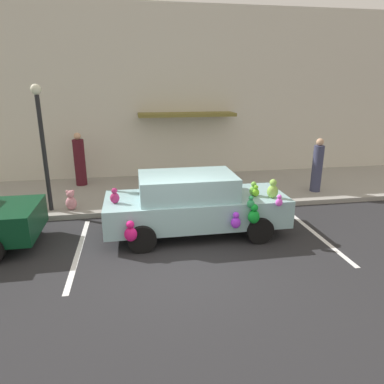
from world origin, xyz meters
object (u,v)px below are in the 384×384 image
at_px(plush_covered_car, 194,203).
at_px(pedestrian_near_shopfront, 317,167).
at_px(teddy_bear_on_sidewalk, 71,201).
at_px(pedestrian_walking_past, 80,161).
at_px(street_lamp_post, 42,135).

distance_m(plush_covered_car, pedestrian_near_shopfront, 5.20).
distance_m(teddy_bear_on_sidewalk, pedestrian_near_shopfront, 7.93).
relative_size(teddy_bear_on_sidewalk, pedestrian_walking_past, 0.32).
bearing_deg(plush_covered_car, teddy_bear_on_sidewalk, 150.10).
height_order(plush_covered_car, teddy_bear_on_sidewalk, plush_covered_car).
height_order(teddy_bear_on_sidewalk, pedestrian_walking_past, pedestrian_walking_past).
bearing_deg(teddy_bear_on_sidewalk, street_lamp_post, 173.00).
bearing_deg(street_lamp_post, plush_covered_car, -26.89).
height_order(teddy_bear_on_sidewalk, street_lamp_post, street_lamp_post).
xyz_separation_m(plush_covered_car, street_lamp_post, (-3.86, 1.96, 1.53)).
bearing_deg(street_lamp_post, pedestrian_near_shopfront, 2.88).
distance_m(teddy_bear_on_sidewalk, pedestrian_walking_past, 2.71).
relative_size(plush_covered_car, pedestrian_near_shopfront, 2.49).
bearing_deg(pedestrian_near_shopfront, plush_covered_car, -152.70).
distance_m(plush_covered_car, street_lamp_post, 4.59).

